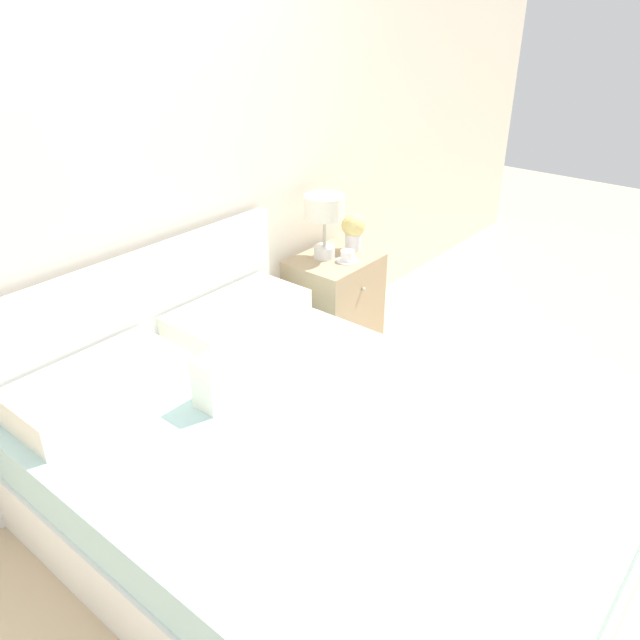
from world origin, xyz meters
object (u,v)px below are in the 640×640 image
nightstand (334,306)px  table_lamp (324,213)px  teacup (347,257)px  bed (306,474)px  flower_vase (354,229)px

nightstand → table_lamp: size_ratio=1.68×
teacup → bed: bearing=-149.5°
nightstand → flower_vase: bearing=-1.6°
nightstand → table_lamp: table_lamp is taller
bed → table_lamp: size_ratio=5.97×
bed → flower_vase: size_ratio=9.68×
teacup → nightstand: bearing=98.3°
nightstand → teacup: teacup is taller
flower_vase → teacup: bearing=-153.7°
bed → flower_vase: 1.62m
flower_vase → table_lamp: bearing=163.5°
table_lamp → flower_vase: 0.25m
nightstand → flower_vase: (0.17, -0.00, 0.43)m
table_lamp → teacup: 0.27m
bed → nightstand: 1.41m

